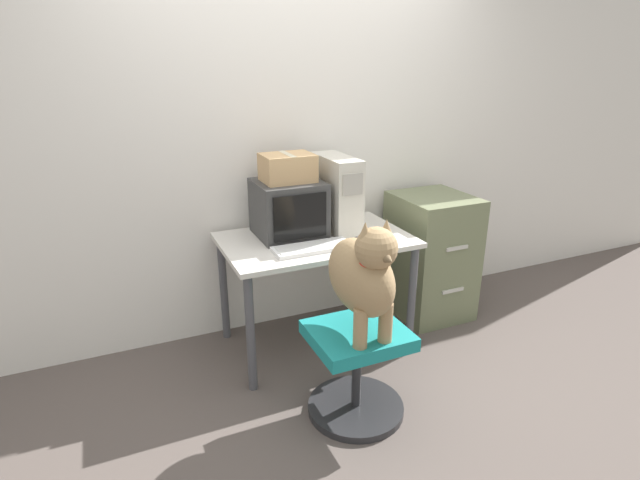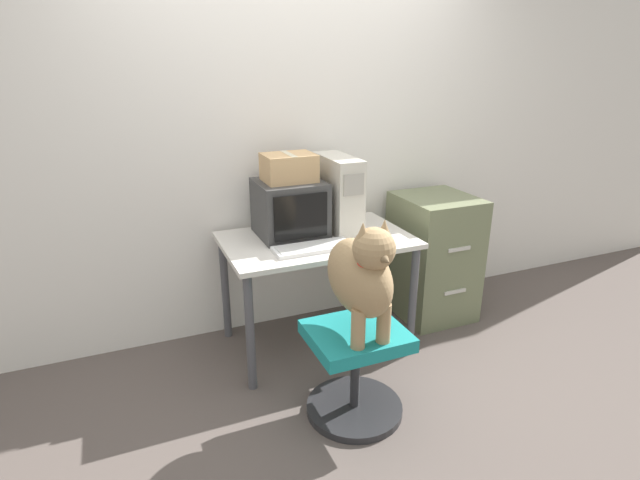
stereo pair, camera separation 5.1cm
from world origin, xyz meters
The scene contains 11 objects.
ground_plane centered at (0.00, 0.00, 0.00)m, with size 12.00×12.00×0.00m, color #564C47.
wall_back centered at (0.00, 0.78, 1.30)m, with size 8.00×0.05×2.60m.
desk centered at (0.00, 0.36, 0.64)m, with size 1.15×0.72×0.74m.
crt_monitor centered at (-0.13, 0.48, 0.91)m, with size 0.40×0.39×0.34m.
pc_tower centered at (0.19, 0.47, 0.97)m, with size 0.17×0.45×0.47m.
keyboard centered at (-0.10, 0.18, 0.75)m, with size 0.46×0.17×0.03m.
computer_mouse centered at (0.20, 0.18, 0.76)m, with size 0.06×0.05×0.04m.
office_chair centered at (-0.08, -0.36, 0.27)m, with size 0.51×0.51×0.49m.
dog centered at (-0.08, -0.39, 0.81)m, with size 0.25×0.53×0.61m.
filing_cabinet centered at (0.93, 0.43, 0.44)m, with size 0.50×0.55×0.88m.
cardboard_box centered at (-0.13, 0.48, 1.16)m, with size 0.30×0.24×0.17m.
Camera 1 is at (-1.14, -2.29, 1.77)m, focal length 28.00 mm.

